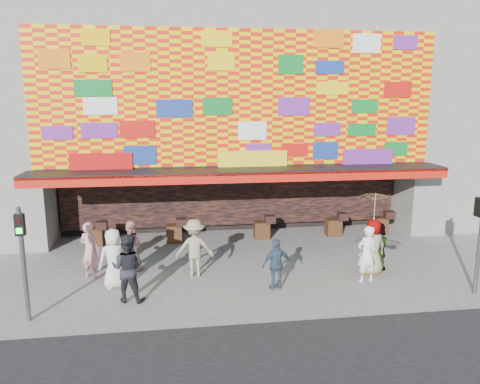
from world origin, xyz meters
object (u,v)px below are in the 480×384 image
Objects in this scene: ped_c at (128,268)px; ped_f at (378,246)px; ped_h at (367,254)px; parasol at (375,208)px; ped_a at (114,258)px; ped_d at (195,248)px; ped_i at (131,245)px; ped_b at (90,250)px; signal_left at (22,251)px; ped_g at (373,247)px; ped_e at (277,264)px.

ped_f is at bearing -156.43° from ped_c.
ped_h is 1.49m from parasol.
ped_d is (2.42, 0.60, 0.02)m from ped_a.
ped_h is (5.23, -1.21, -0.04)m from ped_d.
ped_b is at bearing 44.46° from ped_i.
signal_left reaches higher than ped_g.
ped_g is (8.10, -0.02, -0.00)m from ped_a.
ped_i is (1.20, 0.58, -0.08)m from ped_b.
ped_c is 1.00× the size of parasol.
ped_a is at bearing 94.45° from ped_i.
ped_d is at bearing 173.74° from parasol.
ped_i is (-7.29, 2.04, -0.05)m from ped_h.
ped_c is at bearing -1.41° from ped_g.
ped_a is at bearing 15.46° from ped_d.
ped_e is 3.70m from parasol.
ped_c reaches higher than ped_a.
signal_left is 1.66× the size of ped_g.
ped_b reaches higher than ped_h.
ped_f is at bearing -169.07° from ped_i.
signal_left is at bearing 74.08° from ped_i.
ped_g is at bearing -158.58° from ped_c.
ped_e is at bearing 9.16° from signal_left.
ped_b is (1.10, 2.75, -0.95)m from signal_left.
ped_h is (-0.44, -0.59, -0.02)m from ped_g.
ped_g is (-0.33, -0.35, 0.10)m from ped_f.
ped_f is at bearing 12.11° from signal_left.
parasol is (8.10, -0.02, 1.28)m from ped_a.
ped_f is at bearing 46.14° from parasol.
ped_b is at bearing -40.56° from ped_c.
parasol reaches higher than ped_c.
ped_e is at bearing -166.58° from parasol.
ped_h is at bearing -176.90° from ped_i.
ped_d is 1.02× the size of ped_g.
ped_b is 3.27m from ped_d.
signal_left is 10.25m from ped_g.
ped_a is 8.20m from parasol.
ped_f is at bearing 162.13° from ped_a.
parasol is (0.00, 0.00, 1.28)m from ped_g.
ped_f is at bearing -157.31° from ped_b.
parasol is at bearing 10.59° from signal_left.
signal_left reaches higher than ped_d.
ped_c is at bearing 96.11° from ped_a.
ped_d is (4.36, 2.50, -0.93)m from signal_left.
ped_c is 1.16× the size of ped_i.
ped_b is at bearing -65.66° from ped_a.
ped_b is 9.28m from ped_f.
signal_left is 1.64× the size of ped_b.
ped_f is (7.93, 1.35, -0.16)m from ped_c.
ped_f is 0.89× the size of ped_g.
ped_b reaches higher than ped_f.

